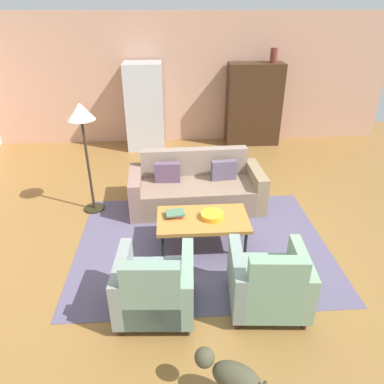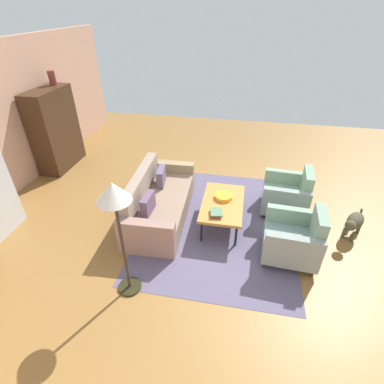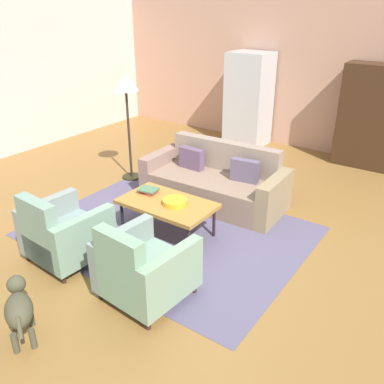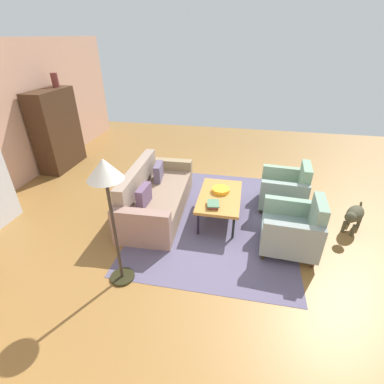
{
  "view_description": "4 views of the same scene",
  "coord_description": "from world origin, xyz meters",
  "px_view_note": "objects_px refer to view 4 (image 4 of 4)",
  "views": [
    {
      "loc": [
        -0.5,
        -4.02,
        2.98
      ],
      "look_at": [
        -0.22,
        0.33,
        0.66
      ],
      "focal_mm": 33.8,
      "sensor_mm": 36.0,
      "label": 1
    },
    {
      "loc": [
        -4.2,
        -0.25,
        3.34
      ],
      "look_at": [
        -0.39,
        0.47,
        0.79
      ],
      "focal_mm": 27.15,
      "sensor_mm": 36.0,
      "label": 2
    },
    {
      "loc": [
        2.81,
        -3.65,
        2.77
      ],
      "look_at": [
        0.17,
        0.14,
        0.6
      ],
      "focal_mm": 38.53,
      "sensor_mm": 36.0,
      "label": 3
    },
    {
      "loc": [
        -4.2,
        -0.34,
        2.84
      ],
      "look_at": [
        -0.33,
        0.42,
        0.6
      ],
      "focal_mm": 26.01,
      "sensor_mm": 36.0,
      "label": 4
    }
  ],
  "objects_px": {
    "cabinet": "(56,130)",
    "vase_tall": "(55,80)",
    "floor_lamp": "(106,182)",
    "book_stack": "(213,204)",
    "coffee_table": "(220,197)",
    "armchair_right": "(286,191)",
    "fruit_bowl": "(221,190)",
    "couch": "(154,197)",
    "dog": "(354,215)",
    "armchair_left": "(294,230)"
  },
  "relations": [
    {
      "from": "vase_tall",
      "to": "fruit_bowl",
      "type": "bearing_deg",
      "value": -113.46
    },
    {
      "from": "floor_lamp",
      "to": "book_stack",
      "type": "bearing_deg",
      "value": -38.97
    },
    {
      "from": "armchair_right",
      "to": "floor_lamp",
      "type": "xyz_separation_m",
      "value": [
        -2.24,
        2.28,
        1.1
      ]
    },
    {
      "from": "couch",
      "to": "dog",
      "type": "height_order",
      "value": "couch"
    },
    {
      "from": "armchair_right",
      "to": "floor_lamp",
      "type": "bearing_deg",
      "value": 138.86
    },
    {
      "from": "fruit_bowl",
      "to": "vase_tall",
      "type": "distance_m",
      "value": 4.59
    },
    {
      "from": "armchair_right",
      "to": "cabinet",
      "type": "height_order",
      "value": "cabinet"
    },
    {
      "from": "dog",
      "to": "armchair_left",
      "type": "bearing_deg",
      "value": -25.21
    },
    {
      "from": "dog",
      "to": "floor_lamp",
      "type": "bearing_deg",
      "value": -30.63
    },
    {
      "from": "fruit_bowl",
      "to": "book_stack",
      "type": "bearing_deg",
      "value": 171.97
    },
    {
      "from": "book_stack",
      "to": "floor_lamp",
      "type": "height_order",
      "value": "floor_lamp"
    },
    {
      "from": "armchair_left",
      "to": "book_stack",
      "type": "height_order",
      "value": "armchair_left"
    },
    {
      "from": "fruit_bowl",
      "to": "dog",
      "type": "bearing_deg",
      "value": -92.26
    },
    {
      "from": "cabinet",
      "to": "coffee_table",
      "type": "bearing_deg",
      "value": -110.65
    },
    {
      "from": "coffee_table",
      "to": "dog",
      "type": "height_order",
      "value": "dog"
    },
    {
      "from": "couch",
      "to": "vase_tall",
      "type": "height_order",
      "value": "vase_tall"
    },
    {
      "from": "coffee_table",
      "to": "dog",
      "type": "bearing_deg",
      "value": -88.98
    },
    {
      "from": "fruit_bowl",
      "to": "floor_lamp",
      "type": "xyz_separation_m",
      "value": [
        -1.77,
        1.11,
        0.95
      ]
    },
    {
      "from": "armchair_right",
      "to": "coffee_table",
      "type": "bearing_deg",
      "value": 121.29
    },
    {
      "from": "fruit_bowl",
      "to": "cabinet",
      "type": "bearing_deg",
      "value": 70.93
    },
    {
      "from": "fruit_bowl",
      "to": "book_stack",
      "type": "distance_m",
      "value": 0.49
    },
    {
      "from": "floor_lamp",
      "to": "couch",
      "type": "bearing_deg",
      "value": 2.69
    },
    {
      "from": "coffee_table",
      "to": "cabinet",
      "type": "distance_m",
      "value": 4.3
    },
    {
      "from": "book_stack",
      "to": "couch",
      "type": "bearing_deg",
      "value": 72.14
    },
    {
      "from": "couch",
      "to": "armchair_right",
      "type": "relative_size",
      "value": 2.42
    },
    {
      "from": "coffee_table",
      "to": "cabinet",
      "type": "xyz_separation_m",
      "value": [
        1.51,
        3.99,
        0.48
      ]
    },
    {
      "from": "book_stack",
      "to": "cabinet",
      "type": "relative_size",
      "value": 0.15
    },
    {
      "from": "armchair_right",
      "to": "book_stack",
      "type": "bearing_deg",
      "value": 132.07
    },
    {
      "from": "armchair_left",
      "to": "cabinet",
      "type": "distance_m",
      "value": 5.6
    },
    {
      "from": "coffee_table",
      "to": "armchair_left",
      "type": "relative_size",
      "value": 1.36
    },
    {
      "from": "fruit_bowl",
      "to": "vase_tall",
      "type": "xyz_separation_m",
      "value": [
        1.73,
        3.99,
        1.46
      ]
    },
    {
      "from": "cabinet",
      "to": "vase_tall",
      "type": "xyz_separation_m",
      "value": [
        0.35,
        -0.0,
        1.05
      ]
    },
    {
      "from": "couch",
      "to": "floor_lamp",
      "type": "relative_size",
      "value": 1.24
    },
    {
      "from": "armchair_right",
      "to": "fruit_bowl",
      "type": "height_order",
      "value": "armchair_right"
    },
    {
      "from": "armchair_right",
      "to": "book_stack",
      "type": "relative_size",
      "value": 3.28
    },
    {
      "from": "book_stack",
      "to": "cabinet",
      "type": "height_order",
      "value": "cabinet"
    },
    {
      "from": "book_stack",
      "to": "dog",
      "type": "bearing_deg",
      "value": -79.82
    },
    {
      "from": "couch",
      "to": "vase_tall",
      "type": "relative_size",
      "value": 7.13
    },
    {
      "from": "book_stack",
      "to": "dog",
      "type": "relative_size",
      "value": 0.43
    },
    {
      "from": "book_stack",
      "to": "armchair_left",
      "type": "bearing_deg",
      "value": -101.04
    },
    {
      "from": "floor_lamp",
      "to": "dog",
      "type": "bearing_deg",
      "value": -62.76
    },
    {
      "from": "couch",
      "to": "book_stack",
      "type": "distance_m",
      "value": 1.19
    },
    {
      "from": "vase_tall",
      "to": "cabinet",
      "type": "bearing_deg",
      "value": 179.23
    },
    {
      "from": "couch",
      "to": "fruit_bowl",
      "type": "height_order",
      "value": "couch"
    },
    {
      "from": "couch",
      "to": "book_stack",
      "type": "height_order",
      "value": "couch"
    },
    {
      "from": "armchair_left",
      "to": "book_stack",
      "type": "bearing_deg",
      "value": 82.51
    },
    {
      "from": "coffee_table",
      "to": "armchair_right",
      "type": "xyz_separation_m",
      "value": [
        0.6,
        -1.17,
        -0.07
      ]
    },
    {
      "from": "book_stack",
      "to": "vase_tall",
      "type": "xyz_separation_m",
      "value": [
        2.22,
        3.92,
        1.46
      ]
    },
    {
      "from": "armchair_right",
      "to": "fruit_bowl",
      "type": "xyz_separation_m",
      "value": [
        -0.47,
        1.17,
        0.15
      ]
    },
    {
      "from": "vase_tall",
      "to": "armchair_right",
      "type": "bearing_deg",
      "value": -103.74
    }
  ]
}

